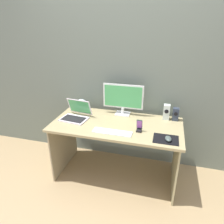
{
  "coord_description": "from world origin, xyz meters",
  "views": [
    {
      "loc": [
        0.5,
        -2.06,
        1.82
      ],
      "look_at": [
        -0.05,
        -0.02,
        0.88
      ],
      "focal_mm": 33.18,
      "sensor_mm": 36.0,
      "label": 1
    }
  ],
  "objects_px": {
    "laptop": "(76,115)",
    "mouse": "(168,139)",
    "fishbowl": "(81,105)",
    "phone_in_dock": "(139,127)",
    "speaker_right": "(176,114)",
    "speaker_near_monitor": "(166,112)",
    "keyboard_external": "(112,132)",
    "monitor": "(123,98)"
  },
  "relations": [
    {
      "from": "speaker_right",
      "to": "monitor",
      "type": "bearing_deg",
      "value": 179.69
    },
    {
      "from": "fishbowl",
      "to": "keyboard_external",
      "type": "xyz_separation_m",
      "value": [
        0.54,
        -0.46,
        -0.07
      ]
    },
    {
      "from": "monitor",
      "to": "speaker_right",
      "type": "distance_m",
      "value": 0.65
    },
    {
      "from": "phone_in_dock",
      "to": "speaker_near_monitor",
      "type": "bearing_deg",
      "value": 54.94
    },
    {
      "from": "monitor",
      "to": "speaker_right",
      "type": "height_order",
      "value": "monitor"
    },
    {
      "from": "laptop",
      "to": "fishbowl",
      "type": "height_order",
      "value": "laptop"
    },
    {
      "from": "speaker_right",
      "to": "mouse",
      "type": "height_order",
      "value": "speaker_right"
    },
    {
      "from": "fishbowl",
      "to": "mouse",
      "type": "height_order",
      "value": "fishbowl"
    },
    {
      "from": "speaker_near_monitor",
      "to": "mouse",
      "type": "relative_size",
      "value": 1.85
    },
    {
      "from": "speaker_near_monitor",
      "to": "laptop",
      "type": "bearing_deg",
      "value": -166.26
    },
    {
      "from": "speaker_right",
      "to": "phone_in_dock",
      "type": "relative_size",
      "value": 1.12
    },
    {
      "from": "fishbowl",
      "to": "phone_in_dock",
      "type": "xyz_separation_m",
      "value": [
        0.81,
        -0.36,
        -0.03
      ]
    },
    {
      "from": "speaker_right",
      "to": "laptop",
      "type": "relative_size",
      "value": 0.45
    },
    {
      "from": "mouse",
      "to": "speaker_near_monitor",
      "type": "bearing_deg",
      "value": 83.63
    },
    {
      "from": "mouse",
      "to": "phone_in_dock",
      "type": "xyz_separation_m",
      "value": [
        -0.3,
        0.11,
        0.03
      ]
    },
    {
      "from": "monitor",
      "to": "fishbowl",
      "type": "relative_size",
      "value": 3.15
    },
    {
      "from": "laptop",
      "to": "phone_in_dock",
      "type": "relative_size",
      "value": 2.49
    },
    {
      "from": "speaker_right",
      "to": "laptop",
      "type": "distance_m",
      "value": 1.18
    },
    {
      "from": "laptop",
      "to": "mouse",
      "type": "distance_m",
      "value": 1.11
    },
    {
      "from": "speaker_right",
      "to": "mouse",
      "type": "relative_size",
      "value": 1.53
    },
    {
      "from": "mouse",
      "to": "fishbowl",
      "type": "bearing_deg",
      "value": 146.2
    },
    {
      "from": "speaker_right",
      "to": "mouse",
      "type": "bearing_deg",
      "value": -97.96
    },
    {
      "from": "monitor",
      "to": "laptop",
      "type": "xyz_separation_m",
      "value": [
        -0.52,
        -0.26,
        -0.17
      ]
    },
    {
      "from": "laptop",
      "to": "mouse",
      "type": "bearing_deg",
      "value": -12.18
    },
    {
      "from": "mouse",
      "to": "phone_in_dock",
      "type": "distance_m",
      "value": 0.32
    },
    {
      "from": "phone_in_dock",
      "to": "speaker_right",
      "type": "bearing_deg",
      "value": 45.47
    },
    {
      "from": "laptop",
      "to": "fishbowl",
      "type": "xyz_separation_m",
      "value": [
        -0.03,
        0.24,
        0.03
      ]
    },
    {
      "from": "monitor",
      "to": "keyboard_external",
      "type": "xyz_separation_m",
      "value": [
        -0.01,
        -0.48,
        -0.21
      ]
    },
    {
      "from": "speaker_right",
      "to": "phone_in_dock",
      "type": "distance_m",
      "value": 0.53
    },
    {
      "from": "phone_in_dock",
      "to": "fishbowl",
      "type": "bearing_deg",
      "value": 156.02
    },
    {
      "from": "laptop",
      "to": "keyboard_external",
      "type": "height_order",
      "value": "laptop"
    },
    {
      "from": "keyboard_external",
      "to": "phone_in_dock",
      "type": "bearing_deg",
      "value": 21.13
    },
    {
      "from": "keyboard_external",
      "to": "mouse",
      "type": "height_order",
      "value": "mouse"
    },
    {
      "from": "speaker_near_monitor",
      "to": "phone_in_dock",
      "type": "relative_size",
      "value": 1.35
    },
    {
      "from": "speaker_right",
      "to": "laptop",
      "type": "height_order",
      "value": "laptop"
    },
    {
      "from": "speaker_near_monitor",
      "to": "keyboard_external",
      "type": "height_order",
      "value": "speaker_near_monitor"
    },
    {
      "from": "speaker_near_monitor",
      "to": "keyboard_external",
      "type": "relative_size",
      "value": 0.44
    },
    {
      "from": "keyboard_external",
      "to": "laptop",
      "type": "bearing_deg",
      "value": 156.97
    },
    {
      "from": "speaker_right",
      "to": "laptop",
      "type": "xyz_separation_m",
      "value": [
        -1.16,
        -0.26,
        -0.03
      ]
    },
    {
      "from": "laptop",
      "to": "phone_in_dock",
      "type": "xyz_separation_m",
      "value": [
        0.78,
        -0.12,
        0.0
      ]
    },
    {
      "from": "speaker_right",
      "to": "speaker_near_monitor",
      "type": "xyz_separation_m",
      "value": [
        -0.11,
        0.0,
        0.02
      ]
    },
    {
      "from": "fishbowl",
      "to": "phone_in_dock",
      "type": "bearing_deg",
      "value": -23.98
    }
  ]
}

